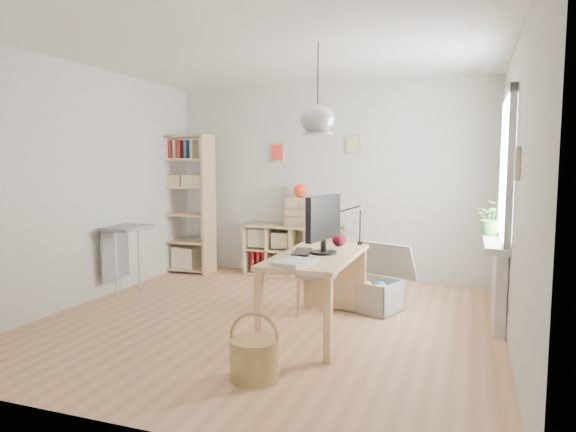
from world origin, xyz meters
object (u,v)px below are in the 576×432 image
(cube_shelf, at_px, (292,255))
(chair, at_px, (319,268))
(storage_chest, at_px, (372,288))
(tall_bookshelf, at_px, (185,198))
(monitor, at_px, (324,221))
(drawer_chest, at_px, (311,212))
(desk, at_px, (317,264))

(cube_shelf, xyz_separation_m, chair, (0.85, -1.57, 0.17))
(storage_chest, bearing_deg, tall_bookshelf, -177.76)
(tall_bookshelf, distance_m, storage_chest, 3.22)
(monitor, distance_m, drawer_chest, 2.30)
(cube_shelf, xyz_separation_m, tall_bookshelf, (-1.56, -0.28, 0.79))
(storage_chest, xyz_separation_m, drawer_chest, (-1.09, 1.23, 0.69))
(desk, bearing_deg, monitor, 33.75)
(chair, bearing_deg, tall_bookshelf, 146.89)
(chair, xyz_separation_m, storage_chest, (0.52, 0.30, -0.24))
(tall_bookshelf, height_order, monitor, tall_bookshelf)
(desk, height_order, drawer_chest, drawer_chest)
(storage_chest, bearing_deg, monitor, -87.34)
(tall_bookshelf, relative_size, storage_chest, 2.14)
(monitor, xyz_separation_m, drawer_chest, (-0.78, 2.15, -0.14))
(chair, bearing_deg, storage_chest, 24.74)
(desk, distance_m, chair, 0.70)
(cube_shelf, xyz_separation_m, monitor, (1.08, -2.20, 0.76))
(tall_bookshelf, xyz_separation_m, monitor, (2.64, -1.91, -0.03))
(tall_bookshelf, bearing_deg, desk, -37.01)
(tall_bookshelf, bearing_deg, cube_shelf, 10.19)
(desk, relative_size, tall_bookshelf, 0.75)
(chair, relative_size, monitor, 1.32)
(drawer_chest, bearing_deg, monitor, -62.53)
(storage_chest, bearing_deg, cube_shelf, 158.14)
(monitor, height_order, drawer_chest, monitor)
(drawer_chest, bearing_deg, desk, -64.09)
(chair, bearing_deg, monitor, -75.33)
(cube_shelf, bearing_deg, desk, -65.39)
(storage_chest, relative_size, drawer_chest, 1.34)
(desk, distance_m, monitor, 0.41)
(cube_shelf, relative_size, tall_bookshelf, 0.70)
(chair, bearing_deg, desk, -80.66)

